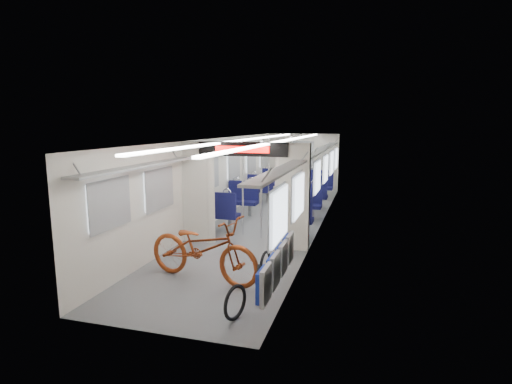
% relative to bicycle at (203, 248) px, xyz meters
% --- Properties ---
extents(carriage, '(12.00, 12.02, 2.31)m').
position_rel_bicycle_xyz_m(carriage, '(0.06, 3.89, 0.92)').
color(carriage, '#515456').
rests_on(carriage, ground).
extents(bicycle, '(2.31, 1.21, 1.15)m').
position_rel_bicycle_xyz_m(bicycle, '(0.00, 0.00, 0.00)').
color(bicycle, maroon).
rests_on(bicycle, ground).
extents(flip_bench, '(0.12, 2.09, 0.50)m').
position_rel_bicycle_xyz_m(flip_bench, '(1.42, -0.42, 0.00)').
color(flip_bench, gray).
rests_on(flip_bench, carriage).
extents(bike_hoop_a, '(0.19, 0.51, 0.51)m').
position_rel_bicycle_xyz_m(bike_hoop_a, '(1.00, -1.21, -0.35)').
color(bike_hoop_a, black).
rests_on(bike_hoop_a, ground).
extents(bike_hoop_b, '(0.16, 0.50, 0.50)m').
position_rel_bicycle_xyz_m(bike_hoop_b, '(1.09, -0.33, -0.35)').
color(bike_hoop_b, black).
rests_on(bike_hoop_b, ground).
extents(bike_hoop_c, '(0.10, 0.51, 0.50)m').
position_rel_bicycle_xyz_m(bike_hoop_c, '(1.02, 0.36, -0.35)').
color(bike_hoop_c, black).
rests_on(bike_hoop_c, ground).
extents(seat_bay_near_left, '(0.93, 2.19, 1.14)m').
position_rel_bicycle_xyz_m(seat_bay_near_left, '(-0.87, 4.03, -0.02)').
color(seat_bay_near_left, '#0C0D37').
rests_on(seat_bay_near_left, ground).
extents(seat_bay_near_right, '(0.93, 2.15, 1.12)m').
position_rel_bicycle_xyz_m(seat_bay_near_right, '(1.00, 4.05, -0.02)').
color(seat_bay_near_right, '#0C0D37').
rests_on(seat_bay_near_right, ground).
extents(seat_bay_far_left, '(0.90, 2.03, 1.09)m').
position_rel_bicycle_xyz_m(seat_bay_far_left, '(-0.87, 7.93, -0.04)').
color(seat_bay_far_left, '#0C0D37').
rests_on(seat_bay_far_left, ground).
extents(seat_bay_far_right, '(0.95, 2.25, 1.15)m').
position_rel_bicycle_xyz_m(seat_bay_far_right, '(1.00, 7.37, -0.01)').
color(seat_bay_far_right, '#0C0D37').
rests_on(seat_bay_far_right, ground).
extents(stanchion_near_left, '(0.04, 0.04, 2.30)m').
position_rel_bicycle_xyz_m(stanchion_near_left, '(-0.21, 2.93, 0.57)').
color(stanchion_near_left, silver).
rests_on(stanchion_near_left, ground).
extents(stanchion_near_right, '(0.04, 0.04, 2.30)m').
position_rel_bicycle_xyz_m(stanchion_near_right, '(0.29, 2.78, 0.57)').
color(stanchion_near_right, silver).
rests_on(stanchion_near_right, ground).
extents(stanchion_far_left, '(0.04, 0.04, 2.30)m').
position_rel_bicycle_xyz_m(stanchion_far_left, '(-0.27, 5.74, 0.57)').
color(stanchion_far_left, silver).
rests_on(stanchion_far_left, ground).
extents(stanchion_far_right, '(0.04, 0.04, 2.30)m').
position_rel_bicycle_xyz_m(stanchion_far_right, '(0.40, 5.73, 0.57)').
color(stanchion_far_right, silver).
rests_on(stanchion_far_right, ground).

